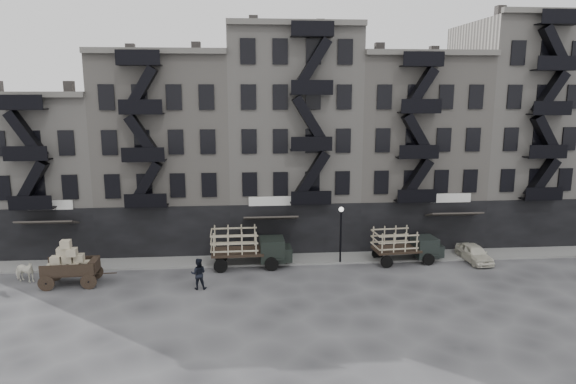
{
  "coord_description": "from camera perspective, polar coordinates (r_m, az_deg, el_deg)",
  "views": [
    {
      "loc": [
        -3.8,
        -32.75,
        12.52
      ],
      "look_at": [
        -0.72,
        4.0,
        5.15
      ],
      "focal_mm": 32.0,
      "sensor_mm": 36.0,
      "label": 1
    }
  ],
  "objects": [
    {
      "name": "sidewalk",
      "position": [
        38.75,
        1.1,
        -7.44
      ],
      "size": [
        55.0,
        2.5,
        0.15
      ],
      "primitive_type": "cube",
      "color": "slate",
      "rests_on": "ground"
    },
    {
      "name": "pedestrian_mid",
      "position": [
        33.55,
        -9.92,
        -8.93
      ],
      "size": [
        1.01,
        0.79,
        2.03
      ],
      "primitive_type": "imported",
      "rotation": [
        0.0,
        0.0,
        3.12
      ],
      "color": "black",
      "rests_on": "ground"
    },
    {
      "name": "horse",
      "position": [
        38.44,
        -27.28,
        -7.87
      ],
      "size": [
        1.9,
        1.38,
        1.46
      ],
      "primitive_type": "imported",
      "rotation": [
        0.0,
        0.0,
        1.19
      ],
      "color": "silver",
      "rests_on": "ground"
    },
    {
      "name": "car_east",
      "position": [
        40.65,
        19.99,
        -6.4
      ],
      "size": [
        1.77,
        3.86,
        1.28
      ],
      "primitive_type": "imported",
      "rotation": [
        0.0,
        0.0,
        0.07
      ],
      "color": "silver",
      "rests_on": "ground"
    },
    {
      "name": "ground",
      "position": [
        35.26,
        1.73,
        -9.51
      ],
      "size": [
        140.0,
        140.0,
        0.0
      ],
      "primitive_type": "plane",
      "color": "#38383A",
      "rests_on": "ground"
    },
    {
      "name": "wagon",
      "position": [
        36.36,
        -23.21,
        -6.9
      ],
      "size": [
        3.68,
        2.08,
        3.05
      ],
      "rotation": [
        0.0,
        0.0,
        0.04
      ],
      "color": "black",
      "rests_on": "ground"
    },
    {
      "name": "building_east",
      "position": [
        48.9,
        24.5,
        6.16
      ],
      "size": [
        10.0,
        11.35,
        19.2
      ],
      "color": "#9A958D",
      "rests_on": "ground"
    },
    {
      "name": "lamp_post",
      "position": [
        37.29,
        5.89,
        -3.9
      ],
      "size": [
        0.36,
        0.36,
        4.28
      ],
      "color": "black",
      "rests_on": "ground"
    },
    {
      "name": "stake_truck_west",
      "position": [
        36.99,
        -4.4,
        -5.86
      ],
      "size": [
        5.75,
        2.48,
        2.86
      ],
      "rotation": [
        0.0,
        0.0,
        0.02
      ],
      "color": "black",
      "rests_on": "ground"
    },
    {
      "name": "building_mideast",
      "position": [
        45.03,
        13.12,
        4.6
      ],
      "size": [
        10.0,
        11.35,
        16.2
      ],
      "color": "gray",
      "rests_on": "ground"
    },
    {
      "name": "building_center",
      "position": [
        42.93,
        0.3,
        5.92
      ],
      "size": [
        10.0,
        11.35,
        18.2
      ],
      "color": "#9A958D",
      "rests_on": "ground"
    },
    {
      "name": "stake_truck_east",
      "position": [
        38.84,
        12.95,
        -5.55
      ],
      "size": [
        5.23,
        2.47,
        2.56
      ],
      "rotation": [
        0.0,
        0.0,
        0.08
      ],
      "color": "black",
      "rests_on": "ground"
    },
    {
      "name": "building_west",
      "position": [
        46.02,
        -25.37,
        2.06
      ],
      "size": [
        10.0,
        11.35,
        13.2
      ],
      "color": "#9A958D",
      "rests_on": "ground"
    },
    {
      "name": "building_midwest",
      "position": [
        43.31,
        -13.03,
        4.35
      ],
      "size": [
        10.0,
        11.35,
        16.2
      ],
      "color": "gray",
      "rests_on": "ground"
    }
  ]
}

